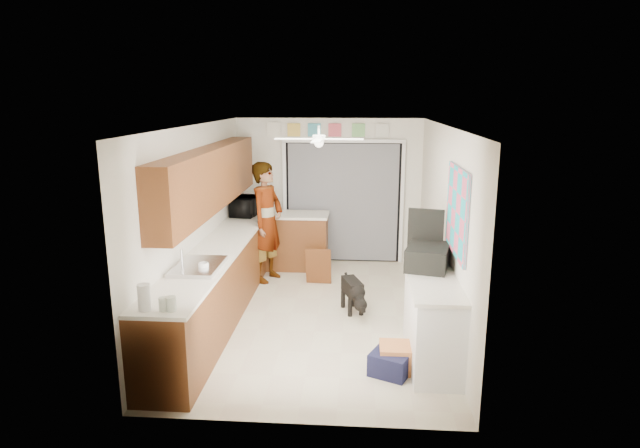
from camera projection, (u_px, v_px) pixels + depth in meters
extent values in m
plane|color=beige|center=(318.00, 314.00, 7.20)|extent=(5.00, 5.00, 0.00)
plane|color=white|center=(318.00, 126.00, 6.62)|extent=(5.00, 5.00, 0.00)
plane|color=silver|center=(329.00, 191.00, 9.33)|extent=(3.20, 0.00, 3.20)
plane|color=silver|center=(295.00, 292.00, 4.48)|extent=(3.20, 0.00, 3.20)
plane|color=silver|center=(197.00, 222.00, 7.02)|extent=(0.00, 5.00, 5.00)
plane|color=silver|center=(443.00, 226.00, 6.79)|extent=(0.00, 5.00, 5.00)
cube|color=brown|center=(222.00, 280.00, 7.19)|extent=(0.60, 4.80, 0.90)
cube|color=white|center=(221.00, 246.00, 7.08)|extent=(0.62, 4.80, 0.04)
cube|color=brown|center=(211.00, 178.00, 7.08)|extent=(0.32, 4.00, 0.80)
cube|color=silver|center=(198.00, 267.00, 6.10)|extent=(0.50, 0.76, 0.06)
cylinder|color=silver|center=(182.00, 259.00, 6.09)|extent=(0.03, 0.03, 0.22)
cube|color=brown|center=(298.00, 242.00, 9.07)|extent=(1.00, 0.60, 0.90)
cube|color=white|center=(297.00, 215.00, 8.96)|extent=(1.04, 0.64, 0.04)
cube|color=black|center=(343.00, 203.00, 9.33)|extent=(2.00, 0.06, 2.10)
cube|color=gray|center=(343.00, 203.00, 9.29)|extent=(1.90, 0.03, 2.05)
cube|color=white|center=(285.00, 202.00, 9.38)|extent=(0.06, 0.04, 2.10)
cube|color=white|center=(402.00, 204.00, 9.23)|extent=(0.06, 0.04, 2.10)
cube|color=white|center=(344.00, 141.00, 9.06)|extent=(2.10, 0.04, 0.06)
cube|color=#E3BE4B|center=(294.00, 130.00, 9.11)|extent=(0.22, 0.02, 0.22)
cube|color=#46A4BC|center=(314.00, 130.00, 9.08)|extent=(0.22, 0.02, 0.22)
cube|color=#D14E5E|center=(335.00, 130.00, 9.05)|extent=(0.22, 0.02, 0.22)
cube|color=#73B96A|center=(358.00, 130.00, 9.03)|extent=(0.22, 0.02, 0.22)
cube|color=silver|center=(382.00, 130.00, 9.00)|extent=(0.22, 0.02, 0.22)
cube|color=silver|center=(274.00, 130.00, 9.13)|extent=(0.22, 0.02, 0.26)
cube|color=white|center=(432.00, 322.00, 5.83)|extent=(0.50, 1.40, 0.90)
cube|color=white|center=(434.00, 281.00, 5.72)|extent=(0.54, 1.44, 0.04)
cube|color=#E25376|center=(457.00, 211.00, 5.73)|extent=(0.03, 1.15, 0.95)
cube|color=white|center=(319.00, 139.00, 6.85)|extent=(1.14, 1.14, 0.24)
imported|color=black|center=(246.00, 206.00, 8.80)|extent=(0.45, 0.61, 0.31)
imported|color=white|center=(203.00, 267.00, 6.00)|extent=(0.16, 0.16, 0.09)
cylinder|color=silver|center=(171.00, 304.00, 4.87)|extent=(0.12, 0.12, 0.13)
cylinder|color=silver|center=(163.00, 304.00, 4.87)|extent=(0.10, 0.10, 0.13)
cylinder|color=white|center=(144.00, 297.00, 4.87)|extent=(0.13, 0.13, 0.25)
cube|color=black|center=(428.00, 257.00, 6.09)|extent=(0.58, 0.69, 0.26)
cube|color=yellow|center=(427.00, 266.00, 6.11)|extent=(0.57, 0.67, 0.02)
cube|color=black|center=(426.00, 230.00, 6.31)|extent=(0.41, 0.13, 0.50)
cube|color=#CC7040|center=(401.00, 358.00, 5.69)|extent=(0.45, 0.34, 0.28)
cube|color=black|center=(390.00, 364.00, 5.60)|extent=(0.49, 0.46, 0.24)
cube|color=brown|center=(318.00, 266.00, 8.26)|extent=(0.40, 0.17, 0.58)
imported|color=white|center=(267.00, 222.00, 8.34)|extent=(0.67, 0.80, 1.89)
cube|color=black|center=(352.00, 294.00, 7.23)|extent=(0.46, 0.69, 0.50)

